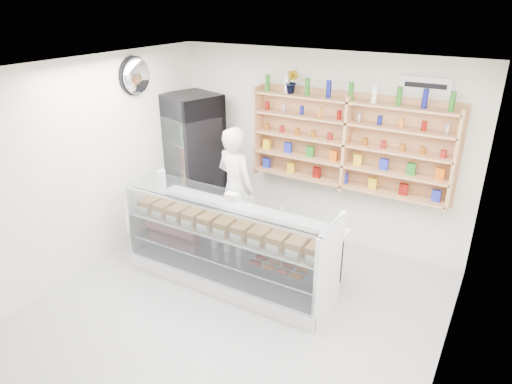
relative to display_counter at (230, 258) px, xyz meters
The scene contains 8 objects.
room 1.36m from the display_counter, 61.54° to the right, with size 5.00×5.00×5.00m.
display_counter is the anchor object (origin of this frame).
shop_worker 1.14m from the display_counter, 117.58° to the left, with size 0.66×0.44×1.82m, color silver.
drinks_cooler 2.01m from the display_counter, 140.48° to the left, with size 0.95×0.93×2.11m.
wall_shelving 2.22m from the display_counter, 60.50° to the left, with size 2.84×0.28×1.33m.
potted_plant 2.58m from the display_counter, 88.49° to the left, with size 0.18×0.15×0.33m, color #1E6626.
security_mirror 2.79m from the display_counter, 165.52° to the left, with size 0.15×0.50×0.50m, color silver.
wall_sign 3.27m from the display_counter, 43.76° to the left, with size 0.62×0.03×0.20m, color white.
Camera 1 is at (2.44, -3.47, 3.47)m, focal length 32.00 mm.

